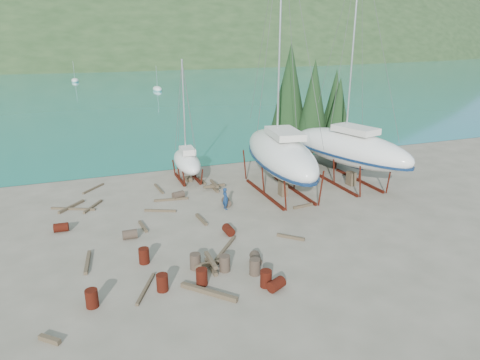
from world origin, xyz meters
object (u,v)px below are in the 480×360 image
object	(u,v)px
large_sailboat_near	(280,153)
large_sailboat_far	(349,148)
small_sailboat_shore	(187,161)
worker	(225,199)

from	to	relation	value
large_sailboat_near	large_sailboat_far	distance (m)	6.50
large_sailboat_near	large_sailboat_far	bearing A→B (deg)	9.64
large_sailboat_near	small_sailboat_shore	xyz separation A→B (m)	(-6.03, 5.91, -1.58)
large_sailboat_far	small_sailboat_shore	bearing A→B (deg)	140.32
large_sailboat_near	large_sailboat_far	world-z (taller)	large_sailboat_near
large_sailboat_far	small_sailboat_shore	size ratio (longest dim) A/B	1.88
small_sailboat_shore	worker	world-z (taller)	small_sailboat_shore
large_sailboat_far	small_sailboat_shore	distance (m)	13.85
large_sailboat_far	worker	world-z (taller)	large_sailboat_far
large_sailboat_far	small_sailboat_shore	xyz separation A→B (m)	(-12.53, 5.73, -1.43)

